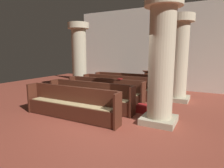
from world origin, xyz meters
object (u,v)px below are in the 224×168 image
pillar_far_side (79,56)px  pillar_aisle_rear (161,60)px  pew_row_4 (71,102)px  lectern (147,82)px  pew_row_0 (126,83)px  pew_row_2 (105,90)px  hymn_book (120,79)px  pew_row_1 (117,86)px  pillar_aisle_side (179,57)px  kneeler_box_red (143,108)px  pew_row_3 (90,95)px

pillar_far_side → pillar_aisle_rear: same height
pew_row_4 → lectern: (0.76, 5.43, -0.06)m
pew_row_0 → pew_row_2: 2.13m
pew_row_4 → hymn_book: size_ratio=17.90×
pillar_far_side → lectern: size_ratio=3.27×
pew_row_2 → pew_row_4: size_ratio=1.00×
pillar_aisle_rear → lectern: size_ratio=3.27×
pew_row_1 → pew_row_2: size_ratio=1.00×
pew_row_1 → pillar_aisle_side: pillar_aisle_side is taller
pew_row_1 → pillar_far_side: size_ratio=0.94×
pew_row_0 → hymn_book: 2.09m
pew_row_1 → pillar_far_side: pillar_far_side is taller
pillar_aisle_rear → hymn_book: bearing=143.8°
lectern → pew_row_2: bearing=-102.9°
pillar_aisle_side → pillar_aisle_rear: 3.00m
lectern → kneeler_box_red: bearing=-74.9°
pew_row_2 → pew_row_4: bearing=-90.0°
pew_row_0 → pew_row_2: same height
kneeler_box_red → pew_row_2: bearing=163.4°
pew_row_2 → lectern: bearing=77.1°
pillar_far_side → kneeler_box_red: pillar_far_side is taller
pew_row_0 → kneeler_box_red: pew_row_0 is taller
pew_row_4 → hymn_book: hymn_book is taller
pew_row_2 → pillar_aisle_side: size_ratio=0.94×
pew_row_2 → pillar_far_side: pillar_far_side is taller
pew_row_1 → pillar_far_side: (-2.48, 0.54, 1.33)m
pillar_far_side → lectern: (3.24, 1.70, -1.39)m
pew_row_2 → hymn_book: 0.78m
pew_row_1 → pillar_aisle_rear: 3.67m
kneeler_box_red → pew_row_1: bearing=138.2°
pillar_aisle_side → kneeler_box_red: size_ratio=9.63×
pew_row_1 → pew_row_2: 1.07m
hymn_book → lectern: bearing=86.9°
pew_row_2 → pillar_aisle_rear: 3.11m
pillar_aisle_side → kneeler_box_red: (-0.74, -2.30, -1.70)m
pew_row_2 → pew_row_3: size_ratio=1.00×
pillar_far_side → hymn_book: 3.49m
pew_row_3 → pillar_aisle_rear: 2.86m
pew_row_3 → hymn_book: (0.59, 1.25, 0.48)m
pew_row_3 → lectern: bearing=80.2°
pillar_far_side → hymn_book: bearing=-24.8°
pew_row_3 → pillar_aisle_side: pillar_aisle_side is taller
lectern → kneeler_box_red: lectern is taller
pew_row_0 → hymn_book: size_ratio=17.90×
pew_row_3 → pillar_aisle_rear: bearing=-3.9°
hymn_book → kneeler_box_red: size_ratio=0.51×
pew_row_3 → lectern: 4.43m
pew_row_0 → pillar_far_side: size_ratio=0.94×
pew_row_4 → kneeler_box_red: (1.79, 1.60, -0.38)m
pew_row_1 → pew_row_2: same height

